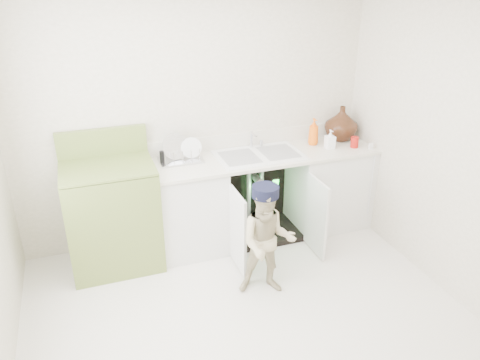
# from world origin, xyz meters

# --- Properties ---
(ground) EXTENTS (3.50, 3.50, 0.00)m
(ground) POSITION_xyz_m (0.00, 0.00, 0.00)
(ground) COLOR beige
(ground) RESTS_ON ground
(room_shell) EXTENTS (6.00, 5.50, 1.26)m
(room_shell) POSITION_xyz_m (0.00, 0.00, 1.25)
(room_shell) COLOR beige
(room_shell) RESTS_ON ground
(counter_run) EXTENTS (2.44, 1.02, 1.26)m
(counter_run) POSITION_xyz_m (0.59, 1.21, 0.48)
(counter_run) COLOR silver
(counter_run) RESTS_ON ground
(avocado_stove) EXTENTS (0.81, 0.65, 1.25)m
(avocado_stove) POSITION_xyz_m (-0.90, 1.18, 0.52)
(avocado_stove) COLOR olive
(avocado_stove) RESTS_ON ground
(repair_worker) EXTENTS (0.63, 0.82, 1.00)m
(repair_worker) POSITION_xyz_m (0.27, 0.30, 0.50)
(repair_worker) COLOR #C7B48F
(repair_worker) RESTS_ON ground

